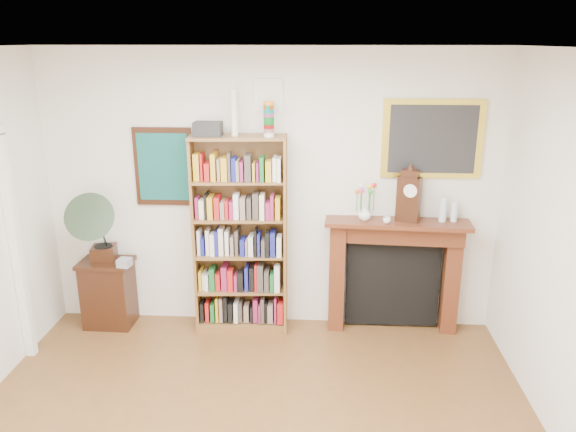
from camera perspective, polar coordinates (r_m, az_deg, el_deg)
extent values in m
cube|color=white|center=(2.90, -6.77, 16.36)|extent=(4.50, 5.00, 0.01)
cube|color=silver|center=(5.58, -1.85, 2.42)|extent=(4.50, 0.01, 2.80)
cube|color=white|center=(5.58, -25.88, -3.17)|extent=(0.08, 0.08, 2.10)
cube|color=black|center=(5.69, -12.52, 4.91)|extent=(0.58, 0.03, 0.78)
cube|color=#125651|center=(5.67, -12.57, 4.87)|extent=(0.50, 0.01, 0.67)
cube|color=white|center=(5.39, -1.97, 12.17)|extent=(0.26, 0.03, 0.30)
cube|color=silver|center=(5.37, -1.99, 12.15)|extent=(0.22, 0.01, 0.26)
cube|color=gold|center=(5.52, 14.46, 7.57)|extent=(0.95, 0.03, 0.75)
cube|color=#262628|center=(5.50, 14.50, 7.53)|extent=(0.82, 0.01, 0.65)
cube|color=brown|center=(5.64, -9.39, -1.94)|extent=(0.05, 0.32, 1.99)
cube|color=brown|center=(5.51, -0.33, -2.15)|extent=(0.05, 0.32, 1.99)
cube|color=brown|center=(5.31, -5.19, 7.99)|extent=(0.94, 0.39, 0.03)
cube|color=brown|center=(5.94, -4.67, -10.74)|extent=(0.94, 0.39, 0.09)
cube|color=brown|center=(5.70, -4.69, -1.54)|extent=(0.91, 0.08, 1.99)
cube|color=brown|center=(5.77, -4.77, -7.35)|extent=(0.88, 0.36, 0.02)
cube|color=brown|center=(5.62, -4.86, -3.86)|extent=(0.88, 0.36, 0.02)
cube|color=brown|center=(5.50, -4.96, -0.20)|extent=(0.88, 0.36, 0.02)
cube|color=brown|center=(5.40, -5.07, 3.61)|extent=(0.88, 0.36, 0.02)
cube|color=black|center=(6.12, -17.75, -7.46)|extent=(0.53, 0.39, 0.71)
cube|color=#512912|center=(5.72, 5.00, -6.10)|extent=(0.17, 0.22, 1.13)
cube|color=#512912|center=(5.87, 16.22, -6.15)|extent=(0.17, 0.22, 1.13)
cube|color=#512912|center=(5.59, 10.95, -1.69)|extent=(1.30, 0.28, 0.19)
cube|color=#512912|center=(5.52, 11.07, -0.72)|extent=(1.41, 0.41, 0.04)
cube|color=black|center=(5.86, 10.55, -6.72)|extent=(0.94, 0.09, 0.91)
cube|color=black|center=(6.01, -18.19, -3.58)|extent=(0.27, 0.27, 0.14)
cylinder|color=black|center=(5.98, -18.26, -2.90)|extent=(0.21, 0.21, 0.01)
cone|color=#2F4431|center=(5.76, -19.06, -0.44)|extent=(0.56, 0.65, 0.60)
cube|color=#B5B4C1|center=(5.78, -16.28, -4.57)|extent=(0.14, 0.14, 0.08)
cube|color=black|center=(5.48, 12.16, 1.69)|extent=(0.25, 0.20, 0.43)
cylinder|color=white|center=(5.40, 12.33, 2.52)|extent=(0.12, 0.06, 0.13)
cube|color=black|center=(5.42, 12.33, 4.20)|extent=(0.18, 0.15, 0.08)
imported|color=white|center=(5.48, 7.81, 0.28)|extent=(0.13, 0.13, 0.13)
imported|color=white|center=(5.42, 10.01, -0.43)|extent=(0.10, 0.10, 0.06)
cylinder|color=silver|center=(5.57, 15.47, 0.65)|extent=(0.07, 0.07, 0.24)
cylinder|color=silver|center=(5.60, 16.54, 0.45)|extent=(0.06, 0.06, 0.20)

